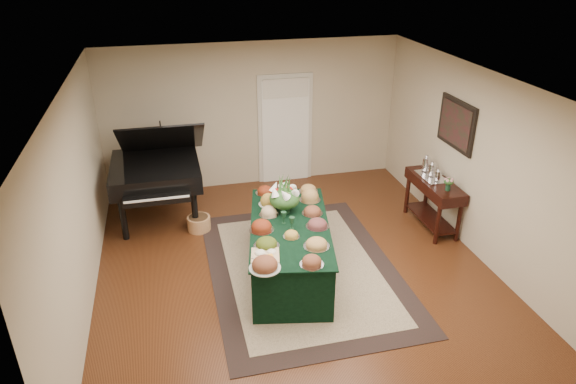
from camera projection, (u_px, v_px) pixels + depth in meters
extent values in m
plane|color=black|center=(293.00, 265.00, 7.49)|extent=(6.00, 6.00, 0.00)
cube|color=black|center=(302.00, 269.00, 7.41)|extent=(2.61, 3.66, 0.01)
cube|color=#C3B292|center=(302.00, 268.00, 7.40)|extent=(2.09, 3.14, 0.01)
cube|color=beige|center=(285.00, 129.00, 9.76)|extent=(1.05, 0.04, 2.10)
cube|color=white|center=(285.00, 132.00, 9.77)|extent=(0.90, 0.06, 2.00)
cube|color=black|center=(290.00, 250.00, 7.14)|extent=(1.42, 2.34, 0.78)
cube|color=black|center=(290.00, 225.00, 6.97)|extent=(1.49, 2.41, 0.02)
cylinder|color=silver|center=(308.00, 191.00, 7.88)|extent=(0.30, 0.30, 0.01)
ellipsoid|color=#B38447|center=(308.00, 189.00, 7.86)|extent=(0.24, 0.24, 0.08)
cylinder|color=silver|center=(265.00, 193.00, 7.83)|extent=(0.29, 0.29, 0.01)
ellipsoid|color=maroon|center=(265.00, 190.00, 7.81)|extent=(0.24, 0.24, 0.08)
cylinder|color=silver|center=(317.00, 246.00, 6.46)|extent=(0.33, 0.33, 0.01)
ellipsoid|color=#B38447|center=(317.00, 243.00, 6.44)|extent=(0.27, 0.27, 0.08)
cylinder|color=#A8B2A9|center=(269.00, 204.00, 7.50)|extent=(0.29, 0.29, 0.01)
ellipsoid|color=gold|center=(268.00, 200.00, 7.47)|extent=(0.24, 0.24, 0.12)
cylinder|color=silver|center=(267.00, 246.00, 6.47)|extent=(0.33, 0.33, 0.01)
ellipsoid|color=#445415|center=(266.00, 243.00, 6.45)|extent=(0.27, 0.27, 0.08)
cylinder|color=silver|center=(312.00, 213.00, 7.24)|extent=(0.30, 0.30, 0.01)
ellipsoid|color=brown|center=(312.00, 211.00, 7.22)|extent=(0.24, 0.24, 0.08)
cylinder|color=#A8B2A9|center=(265.00, 268.00, 6.03)|extent=(0.38, 0.38, 0.01)
ellipsoid|color=brown|center=(265.00, 264.00, 6.01)|extent=(0.31, 0.31, 0.11)
cylinder|color=silver|center=(312.00, 264.00, 6.10)|extent=(0.29, 0.29, 0.01)
ellipsoid|color=brown|center=(312.00, 261.00, 6.08)|extent=(0.24, 0.24, 0.09)
cylinder|color=silver|center=(291.00, 237.00, 6.67)|extent=(0.22, 0.22, 0.01)
ellipsoid|color=gold|center=(291.00, 234.00, 6.66)|extent=(0.18, 0.18, 0.06)
cylinder|color=silver|center=(269.00, 215.00, 7.21)|extent=(0.27, 0.27, 0.01)
ellipsoid|color=#D1B183|center=(269.00, 211.00, 7.18)|extent=(0.23, 0.23, 0.09)
cylinder|color=silver|center=(288.00, 194.00, 7.79)|extent=(0.28, 0.28, 0.01)
ellipsoid|color=brown|center=(288.00, 191.00, 7.77)|extent=(0.23, 0.23, 0.09)
cylinder|color=silver|center=(317.00, 226.00, 6.91)|extent=(0.32, 0.32, 0.01)
ellipsoid|color=brown|center=(317.00, 223.00, 6.89)|extent=(0.26, 0.26, 0.08)
cylinder|color=silver|center=(310.00, 200.00, 7.62)|extent=(0.32, 0.32, 0.01)
ellipsoid|color=#B38447|center=(310.00, 196.00, 7.59)|extent=(0.26, 0.26, 0.13)
cylinder|color=silver|center=(262.00, 230.00, 6.83)|extent=(0.33, 0.33, 0.01)
ellipsoid|color=maroon|center=(261.00, 226.00, 6.81)|extent=(0.27, 0.27, 0.10)
cube|color=tan|center=(265.00, 256.00, 6.26)|extent=(0.40, 0.40, 0.02)
ellipsoid|color=beige|center=(260.00, 251.00, 6.28)|extent=(0.14, 0.14, 0.08)
ellipsoid|color=beige|center=(272.00, 250.00, 6.30)|extent=(0.12, 0.12, 0.07)
cube|color=orange|center=(269.00, 257.00, 6.18)|extent=(0.10, 0.08, 0.05)
cylinder|color=#163720|center=(285.00, 206.00, 7.27)|extent=(0.17, 0.17, 0.17)
ellipsoid|color=#295421|center=(285.00, 199.00, 7.21)|extent=(0.43, 0.43, 0.28)
cylinder|color=black|center=(123.00, 219.00, 8.01)|extent=(0.10, 0.10, 0.70)
cylinder|color=black|center=(195.00, 211.00, 8.25)|extent=(0.10, 0.10, 0.70)
cylinder|color=black|center=(158.00, 183.00, 9.23)|extent=(0.10, 0.10, 0.70)
cube|color=black|center=(156.00, 171.00, 8.44)|extent=(1.41, 1.51, 0.30)
cube|color=black|center=(157.00, 199.00, 7.74)|extent=(1.01, 0.22, 0.10)
cube|color=black|center=(161.00, 139.00, 8.38)|extent=(1.35, 1.10, 0.78)
cylinder|color=#A77043|center=(199.00, 223.00, 8.37)|extent=(0.38, 0.38, 0.23)
cylinder|color=black|center=(438.00, 225.00, 7.89)|extent=(0.07, 0.07, 0.65)
cylinder|color=black|center=(459.00, 223.00, 7.97)|extent=(0.07, 0.07, 0.65)
cylinder|color=black|center=(407.00, 195.00, 8.82)|extent=(0.07, 0.07, 0.65)
cylinder|color=black|center=(426.00, 193.00, 8.90)|extent=(0.07, 0.07, 0.65)
cube|color=black|center=(435.00, 185.00, 8.21)|extent=(0.45, 1.25, 0.18)
cube|color=black|center=(430.00, 218.00, 8.47)|extent=(0.38, 1.10, 0.03)
cube|color=silver|center=(432.00, 177.00, 8.29)|extent=(0.34, 0.58, 0.02)
cylinder|color=#163720|center=(448.00, 187.00, 7.82)|extent=(0.07, 0.07, 0.11)
ellipsoid|color=pink|center=(449.00, 181.00, 7.78)|extent=(0.16, 0.16, 0.11)
cube|color=black|center=(457.00, 124.00, 7.82)|extent=(0.04, 0.95, 0.75)
cube|color=#48131E|center=(455.00, 124.00, 7.81)|extent=(0.01, 0.82, 0.62)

